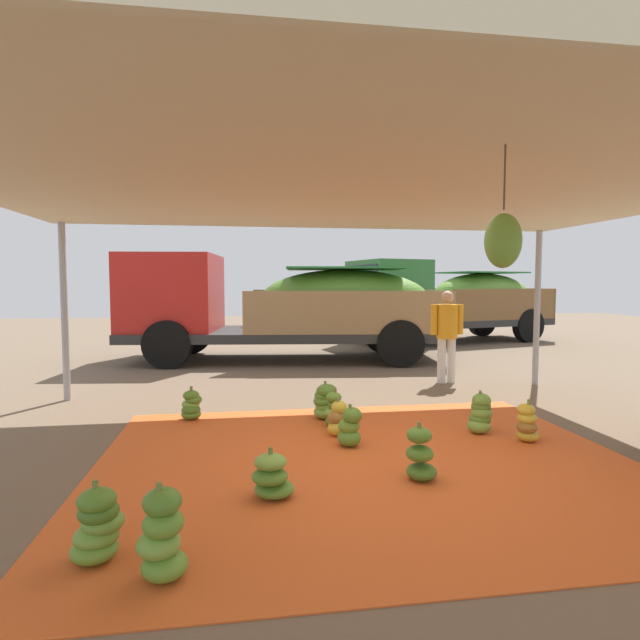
{
  "coord_description": "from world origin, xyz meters",
  "views": [
    {
      "loc": [
        -1.19,
        -4.73,
        1.74
      ],
      "look_at": [
        -0.06,
        2.64,
        1.21
      ],
      "focal_mm": 28.61,
      "sensor_mm": 36.0,
      "label": 1
    }
  ],
  "objects_px": {
    "banana_bunch_0": "(337,419)",
    "cargo_truck_far": "(448,300)",
    "banana_bunch_4": "(350,428)",
    "cargo_truck_main": "(280,304)",
    "banana_bunch_7": "(334,410)",
    "banana_bunch_8": "(272,477)",
    "banana_bunch_5": "(527,424)",
    "banana_bunch_3": "(162,537)",
    "banana_bunch_6": "(420,456)",
    "banana_bunch_10": "(191,405)",
    "banana_bunch_1": "(98,526)",
    "banana_bunch_9": "(480,414)",
    "worker_0": "(447,329)",
    "banana_bunch_2": "(326,402)"
  },
  "relations": [
    {
      "from": "banana_bunch_3",
      "to": "banana_bunch_6",
      "type": "distance_m",
      "value": 2.37
    },
    {
      "from": "banana_bunch_1",
      "to": "worker_0",
      "type": "relative_size",
      "value": 0.32
    },
    {
      "from": "banana_bunch_0",
      "to": "cargo_truck_main",
      "type": "height_order",
      "value": "cargo_truck_main"
    },
    {
      "from": "banana_bunch_5",
      "to": "banana_bunch_9",
      "type": "bearing_deg",
      "value": 132.9
    },
    {
      "from": "cargo_truck_main",
      "to": "cargo_truck_far",
      "type": "distance_m",
      "value": 5.98
    },
    {
      "from": "banana_bunch_8",
      "to": "banana_bunch_4",
      "type": "bearing_deg",
      "value": 52.85
    },
    {
      "from": "banana_bunch_1",
      "to": "banana_bunch_0",
      "type": "bearing_deg",
      "value": 50.32
    },
    {
      "from": "banana_bunch_0",
      "to": "banana_bunch_9",
      "type": "height_order",
      "value": "banana_bunch_9"
    },
    {
      "from": "cargo_truck_far",
      "to": "worker_0",
      "type": "bearing_deg",
      "value": -112.99
    },
    {
      "from": "banana_bunch_1",
      "to": "banana_bunch_3",
      "type": "distance_m",
      "value": 0.52
    },
    {
      "from": "banana_bunch_0",
      "to": "banana_bunch_2",
      "type": "bearing_deg",
      "value": 91.06
    },
    {
      "from": "banana_bunch_0",
      "to": "banana_bunch_1",
      "type": "height_order",
      "value": "banana_bunch_1"
    },
    {
      "from": "banana_bunch_8",
      "to": "cargo_truck_far",
      "type": "height_order",
      "value": "cargo_truck_far"
    },
    {
      "from": "banana_bunch_0",
      "to": "banana_bunch_8",
      "type": "height_order",
      "value": "banana_bunch_0"
    },
    {
      "from": "banana_bunch_2",
      "to": "banana_bunch_3",
      "type": "relative_size",
      "value": 0.82
    },
    {
      "from": "banana_bunch_0",
      "to": "cargo_truck_far",
      "type": "height_order",
      "value": "cargo_truck_far"
    },
    {
      "from": "cargo_truck_main",
      "to": "banana_bunch_10",
      "type": "bearing_deg",
      "value": -106.99
    },
    {
      "from": "banana_bunch_2",
      "to": "banana_bunch_6",
      "type": "height_order",
      "value": "banana_bunch_6"
    },
    {
      "from": "banana_bunch_8",
      "to": "cargo_truck_main",
      "type": "xyz_separation_m",
      "value": [
        0.65,
        7.57,
        1.11
      ]
    },
    {
      "from": "banana_bunch_3",
      "to": "banana_bunch_9",
      "type": "xyz_separation_m",
      "value": [
        3.21,
        2.51,
        -0.04
      ]
    },
    {
      "from": "cargo_truck_main",
      "to": "worker_0",
      "type": "bearing_deg",
      "value": -49.71
    },
    {
      "from": "banana_bunch_1",
      "to": "worker_0",
      "type": "xyz_separation_m",
      "value": [
        4.46,
        5.2,
        0.72
      ]
    },
    {
      "from": "banana_bunch_9",
      "to": "banana_bunch_7",
      "type": "bearing_deg",
      "value": 161.74
    },
    {
      "from": "cargo_truck_far",
      "to": "banana_bunch_0",
      "type": "bearing_deg",
      "value": -119.69
    },
    {
      "from": "banana_bunch_7",
      "to": "banana_bunch_8",
      "type": "distance_m",
      "value": 2.17
    },
    {
      "from": "banana_bunch_0",
      "to": "banana_bunch_5",
      "type": "height_order",
      "value": "banana_bunch_5"
    },
    {
      "from": "banana_bunch_0",
      "to": "banana_bunch_9",
      "type": "bearing_deg",
      "value": -5.39
    },
    {
      "from": "banana_bunch_0",
      "to": "banana_bunch_5",
      "type": "xyz_separation_m",
      "value": [
        2.03,
        -0.54,
        0.01
      ]
    },
    {
      "from": "banana_bunch_5",
      "to": "worker_0",
      "type": "bearing_deg",
      "value": 82.23
    },
    {
      "from": "banana_bunch_8",
      "to": "worker_0",
      "type": "distance_m",
      "value": 5.58
    },
    {
      "from": "banana_bunch_2",
      "to": "banana_bunch_3",
      "type": "distance_m",
      "value": 3.72
    },
    {
      "from": "banana_bunch_4",
      "to": "banana_bunch_3",
      "type": "bearing_deg",
      "value": -125.41
    },
    {
      "from": "banana_bunch_6",
      "to": "banana_bunch_8",
      "type": "bearing_deg",
      "value": -172.62
    },
    {
      "from": "banana_bunch_4",
      "to": "worker_0",
      "type": "bearing_deg",
      "value": 52.97
    },
    {
      "from": "banana_bunch_5",
      "to": "banana_bunch_8",
      "type": "xyz_separation_m",
      "value": [
        -2.87,
        -1.06,
        -0.03
      ]
    },
    {
      "from": "banana_bunch_10",
      "to": "banana_bunch_1",
      "type": "bearing_deg",
      "value": -94.31
    },
    {
      "from": "banana_bunch_0",
      "to": "banana_bunch_3",
      "type": "relative_size",
      "value": 0.73
    },
    {
      "from": "banana_bunch_9",
      "to": "worker_0",
      "type": "distance_m",
      "value": 3.16
    },
    {
      "from": "banana_bunch_0",
      "to": "banana_bunch_5",
      "type": "bearing_deg",
      "value": -15.01
    },
    {
      "from": "banana_bunch_8",
      "to": "banana_bunch_10",
      "type": "bearing_deg",
      "value": 108.89
    },
    {
      "from": "banana_bunch_9",
      "to": "worker_0",
      "type": "relative_size",
      "value": 0.31
    },
    {
      "from": "banana_bunch_0",
      "to": "banana_bunch_8",
      "type": "xyz_separation_m",
      "value": [
        -0.85,
        -1.6,
        -0.02
      ]
    },
    {
      "from": "banana_bunch_3",
      "to": "cargo_truck_far",
      "type": "height_order",
      "value": "cargo_truck_far"
    },
    {
      "from": "banana_bunch_4",
      "to": "cargo_truck_main",
      "type": "height_order",
      "value": "cargo_truck_main"
    },
    {
      "from": "banana_bunch_1",
      "to": "worker_0",
      "type": "distance_m",
      "value": 6.89
    },
    {
      "from": "banana_bunch_5",
      "to": "banana_bunch_2",
      "type": "bearing_deg",
      "value": 148.1
    },
    {
      "from": "cargo_truck_main",
      "to": "banana_bunch_7",
      "type": "bearing_deg",
      "value": -87.63
    },
    {
      "from": "banana_bunch_9",
      "to": "cargo_truck_far",
      "type": "bearing_deg",
      "value": 69.44
    },
    {
      "from": "banana_bunch_2",
      "to": "banana_bunch_7",
      "type": "height_order",
      "value": "banana_bunch_2"
    },
    {
      "from": "cargo_truck_far",
      "to": "banana_bunch_5",
      "type": "bearing_deg",
      "value": -107.82
    }
  ]
}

